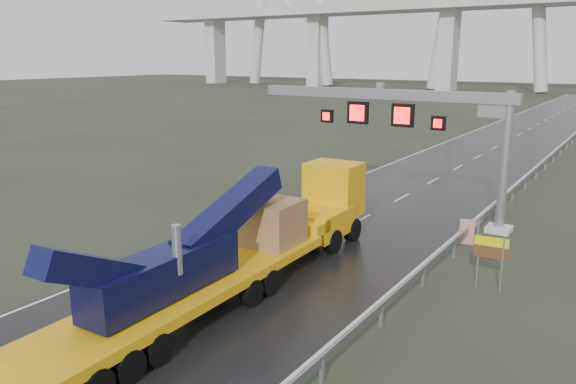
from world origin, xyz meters
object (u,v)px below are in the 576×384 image
Objects in this scene: heavy_haul_truck at (254,239)px; exit_sign_pair at (491,252)px; sign_gantry at (415,118)px; striped_barrier at (467,232)px.

heavy_haul_truck is 8.93× the size of exit_sign_pair.
exit_sign_pair is (6.19, -7.84, -4.10)m from sign_gantry.
heavy_haul_truck is 9.16m from exit_sign_pair.
sign_gantry is 6.89× the size of exit_sign_pair.
exit_sign_pair is at bearing 26.18° from heavy_haul_truck.
sign_gantry is at bearing 129.53° from striped_barrier.
striped_barrier is (3.90, -2.72, -5.04)m from sign_gantry.
heavy_haul_truck is at bearing -157.40° from exit_sign_pair.
sign_gantry is 10.80m from exit_sign_pair.
striped_barrier is at bearing 56.75° from heavy_haul_truck.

